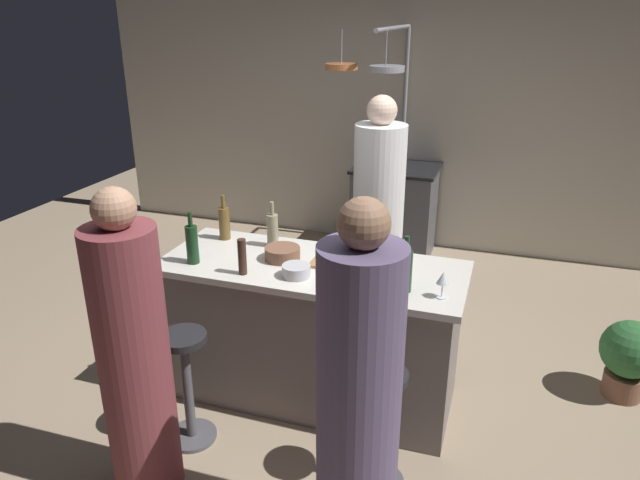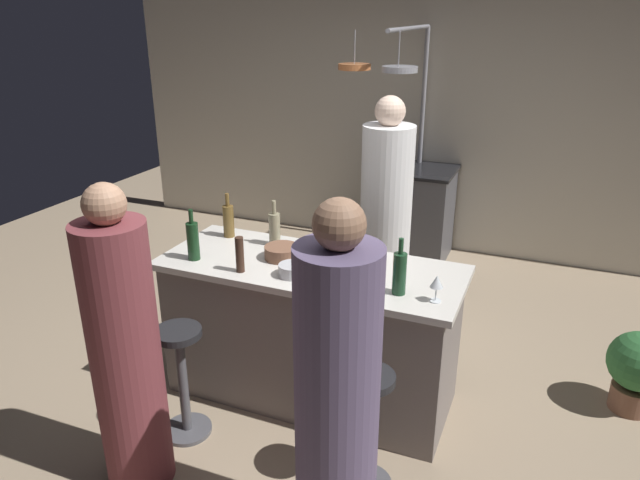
{
  "view_description": "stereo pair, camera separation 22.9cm",
  "coord_description": "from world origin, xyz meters",
  "px_view_note": "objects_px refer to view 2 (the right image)",
  "views": [
    {
      "loc": [
        1.04,
        -2.95,
        2.3
      ],
      "look_at": [
        0.0,
        0.15,
        1.0
      ],
      "focal_mm": 32.74,
      "sensor_mm": 36.0,
      "label": 1
    },
    {
      "loc": [
        1.26,
        -2.87,
        2.3
      ],
      "look_at": [
        0.0,
        0.15,
        1.0
      ],
      "focal_mm": 32.74,
      "sensor_mm": 36.0,
      "label": 2
    }
  ],
  "objects_px": {
    "wine_bottle_amber": "(228,220)",
    "mixing_bowl_blue": "(355,285)",
    "pepper_mill": "(240,255)",
    "mixing_bowl_wooden": "(282,252)",
    "wine_bottle_green": "(400,273)",
    "chef": "(385,226)",
    "guest_left": "(126,355)",
    "cutting_board": "(338,263)",
    "stove_range": "(410,212)",
    "mixing_bowl_steel": "(293,270)",
    "wine_glass_by_chef": "(364,239)",
    "wine_glass_near_left_guest": "(437,283)",
    "wine_bottle_white": "(275,228)",
    "wine_bottle_red": "(193,240)",
    "bar_stool_left": "(182,377)",
    "bar_stool_right": "(367,427)",
    "guest_right": "(337,405)",
    "potted_plant": "(637,367)"
  },
  "relations": [
    {
      "from": "cutting_board",
      "to": "mixing_bowl_blue",
      "type": "height_order",
      "value": "mixing_bowl_blue"
    },
    {
      "from": "bar_stool_left",
      "to": "wine_bottle_amber",
      "type": "xyz_separation_m",
      "value": [
        -0.16,
        0.83,
        0.64
      ]
    },
    {
      "from": "guest_right",
      "to": "potted_plant",
      "type": "relative_size",
      "value": 3.22
    },
    {
      "from": "pepper_mill",
      "to": "mixing_bowl_steel",
      "type": "height_order",
      "value": "pepper_mill"
    },
    {
      "from": "mixing_bowl_wooden",
      "to": "wine_glass_by_chef",
      "type": "bearing_deg",
      "value": 27.81
    },
    {
      "from": "chef",
      "to": "wine_bottle_white",
      "type": "bearing_deg",
      "value": -120.98
    },
    {
      "from": "stove_range",
      "to": "potted_plant",
      "type": "relative_size",
      "value": 1.71
    },
    {
      "from": "guest_right",
      "to": "potted_plant",
      "type": "height_order",
      "value": "guest_right"
    },
    {
      "from": "chef",
      "to": "pepper_mill",
      "type": "bearing_deg",
      "value": -111.22
    },
    {
      "from": "wine_bottle_amber",
      "to": "mixing_bowl_blue",
      "type": "relative_size",
      "value": 1.44
    },
    {
      "from": "guest_left",
      "to": "potted_plant",
      "type": "distance_m",
      "value": 2.93
    },
    {
      "from": "stove_range",
      "to": "mixing_bowl_steel",
      "type": "relative_size",
      "value": 5.53
    },
    {
      "from": "bar_stool_left",
      "to": "cutting_board",
      "type": "bearing_deg",
      "value": 45.56
    },
    {
      "from": "wine_bottle_green",
      "to": "chef",
      "type": "bearing_deg",
      "value": 109.71
    },
    {
      "from": "cutting_board",
      "to": "wine_glass_by_chef",
      "type": "bearing_deg",
      "value": 63.1
    },
    {
      "from": "mixing_bowl_steel",
      "to": "cutting_board",
      "type": "bearing_deg",
      "value": 52.82
    },
    {
      "from": "wine_glass_by_chef",
      "to": "mixing_bowl_blue",
      "type": "distance_m",
      "value": 0.49
    },
    {
      "from": "wine_bottle_red",
      "to": "wine_glass_by_chef",
      "type": "distance_m",
      "value": 1.02
    },
    {
      "from": "cutting_board",
      "to": "mixing_bowl_wooden",
      "type": "bearing_deg",
      "value": -173.48
    },
    {
      "from": "bar_stool_left",
      "to": "pepper_mill",
      "type": "bearing_deg",
      "value": 63.47
    },
    {
      "from": "wine_bottle_amber",
      "to": "wine_bottle_green",
      "type": "relative_size",
      "value": 0.95
    },
    {
      "from": "guest_right",
      "to": "wine_bottle_green",
      "type": "xyz_separation_m",
      "value": [
        0.02,
        0.85,
        0.24
      ]
    },
    {
      "from": "guest_left",
      "to": "cutting_board",
      "type": "distance_m",
      "value": 1.28
    },
    {
      "from": "wine_glass_near_left_guest",
      "to": "mixing_bowl_steel",
      "type": "bearing_deg",
      "value": 179.97
    },
    {
      "from": "chef",
      "to": "bar_stool_right",
      "type": "distance_m",
      "value": 1.74
    },
    {
      "from": "bar_stool_right",
      "to": "mixing_bowl_blue",
      "type": "bearing_deg",
      "value": 118.11
    },
    {
      "from": "chef",
      "to": "wine_bottle_red",
      "type": "distance_m",
      "value": 1.48
    },
    {
      "from": "guest_right",
      "to": "wine_glass_by_chef",
      "type": "distance_m",
      "value": 1.32
    },
    {
      "from": "cutting_board",
      "to": "guest_left",
      "type": "bearing_deg",
      "value": -122.95
    },
    {
      "from": "pepper_mill",
      "to": "wine_glass_near_left_guest",
      "type": "distance_m",
      "value": 1.11
    },
    {
      "from": "pepper_mill",
      "to": "wine_bottle_white",
      "type": "xyz_separation_m",
      "value": [
        -0.0,
        0.44,
        0.01
      ]
    },
    {
      "from": "chef",
      "to": "mixing_bowl_blue",
      "type": "bearing_deg",
      "value": -80.89
    },
    {
      "from": "pepper_mill",
      "to": "mixing_bowl_blue",
      "type": "relative_size",
      "value": 1.02
    },
    {
      "from": "wine_glass_by_chef",
      "to": "mixing_bowl_steel",
      "type": "height_order",
      "value": "wine_glass_by_chef"
    },
    {
      "from": "chef",
      "to": "guest_right",
      "type": "bearing_deg",
      "value": -78.81
    },
    {
      "from": "bar_stool_left",
      "to": "wine_bottle_white",
      "type": "xyz_separation_m",
      "value": [
        0.19,
        0.82,
        0.64
      ]
    },
    {
      "from": "stove_range",
      "to": "wine_glass_by_chef",
      "type": "bearing_deg",
      "value": -83.57
    },
    {
      "from": "stove_range",
      "to": "wine_glass_by_chef",
      "type": "xyz_separation_m",
      "value": [
        0.25,
        -2.2,
        0.56
      ]
    },
    {
      "from": "cutting_board",
      "to": "mixing_bowl_steel",
      "type": "xyz_separation_m",
      "value": [
        -0.18,
        -0.24,
        0.02
      ]
    },
    {
      "from": "wine_glass_near_left_guest",
      "to": "mixing_bowl_wooden",
      "type": "height_order",
      "value": "wine_glass_near_left_guest"
    },
    {
      "from": "pepper_mill",
      "to": "mixing_bowl_wooden",
      "type": "relative_size",
      "value": 0.99
    },
    {
      "from": "wine_bottle_green",
      "to": "mixing_bowl_blue",
      "type": "relative_size",
      "value": 1.52
    },
    {
      "from": "wine_bottle_red",
      "to": "wine_glass_near_left_guest",
      "type": "bearing_deg",
      "value": 0.63
    },
    {
      "from": "guest_left",
      "to": "wine_bottle_green",
      "type": "bearing_deg",
      "value": 36.86
    },
    {
      "from": "wine_glass_near_left_guest",
      "to": "mixing_bowl_steel",
      "type": "height_order",
      "value": "wine_glass_near_left_guest"
    },
    {
      "from": "wine_bottle_white",
      "to": "wine_glass_near_left_guest",
      "type": "xyz_separation_m",
      "value": [
        1.11,
        -0.38,
        -0.01
      ]
    },
    {
      "from": "wine_glass_by_chef",
      "to": "mixing_bowl_wooden",
      "type": "distance_m",
      "value": 0.5
    },
    {
      "from": "wine_bottle_red",
      "to": "mixing_bowl_steel",
      "type": "bearing_deg",
      "value": 1.47
    },
    {
      "from": "mixing_bowl_wooden",
      "to": "potted_plant",
      "type": "bearing_deg",
      "value": 15.72
    },
    {
      "from": "bar_stool_right",
      "to": "chef",
      "type": "bearing_deg",
      "value": 104.21
    }
  ]
}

